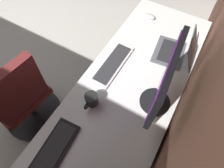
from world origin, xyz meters
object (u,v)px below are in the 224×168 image
mouse_main (149,16)px  office_chair (22,100)px  keyboard_main (113,64)px  coffee_mug (91,100)px  monitor_primary (164,82)px  keyboard_spare (51,155)px  drawer_pedestal (119,127)px  laptop_leftmost (178,51)px

mouse_main → office_chair: office_chair is taller
keyboard_main → coffee_mug: (0.34, 0.04, 0.04)m
mouse_main → monitor_primary: bearing=26.3°
keyboard_spare → mouse_main: (-1.33, 0.01, 0.01)m
mouse_main → keyboard_spare: bearing=-0.5°
keyboard_spare → office_chair: bearing=-109.6°
keyboard_spare → drawer_pedestal: bearing=155.0°
laptop_leftmost → mouse_main: 0.45m
monitor_primary → coffee_mug: monitor_primary is taller
mouse_main → coffee_mug: 0.94m
monitor_primary → coffee_mug: bearing=-59.4°
drawer_pedestal → coffee_mug: coffee_mug is taller
monitor_primary → mouse_main: 0.85m
mouse_main → laptop_leftmost: bearing=51.0°
coffee_mug → office_chair: (0.18, -0.61, -0.32)m
coffee_mug → keyboard_spare: bearing=-3.2°
keyboard_main → office_chair: office_chair is taller
office_chair → laptop_leftmost: bearing=131.5°
mouse_main → coffee_mug: size_ratio=0.84×
coffee_mug → office_chair: office_chair is taller
drawer_pedestal → keyboard_spare: 0.63m
keyboard_main → keyboard_spare: size_ratio=0.98×
coffee_mug → office_chair: size_ratio=0.13×
monitor_primary → office_chair: bearing=-68.0°
keyboard_main → mouse_main: (-0.61, 0.03, 0.01)m
laptop_leftmost → mouse_main: size_ratio=3.14×
office_chair → keyboard_main: bearing=132.0°
drawer_pedestal → keyboard_spare: bearing=-25.0°
laptop_leftmost → keyboard_spare: 1.11m
keyboard_spare → laptop_leftmost: bearing=160.9°
laptop_leftmost → coffee_mug: (0.66, -0.34, -0.00)m
drawer_pedestal → keyboard_main: 0.53m
laptop_leftmost → coffee_mug: 0.74m
drawer_pedestal → monitor_primary: size_ratio=1.49×
keyboard_main → mouse_main: size_ratio=4.05×
monitor_primary → keyboard_spare: size_ratio=1.09×
monitor_primary → office_chair: 1.17m
drawer_pedestal → office_chair: office_chair is taller
drawer_pedestal → coffee_mug: 0.47m
drawer_pedestal → laptop_leftmost: size_ratio=2.13×
keyboard_spare → monitor_primary: bearing=147.9°
laptop_leftmost → mouse_main: (-0.28, -0.35, -0.03)m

